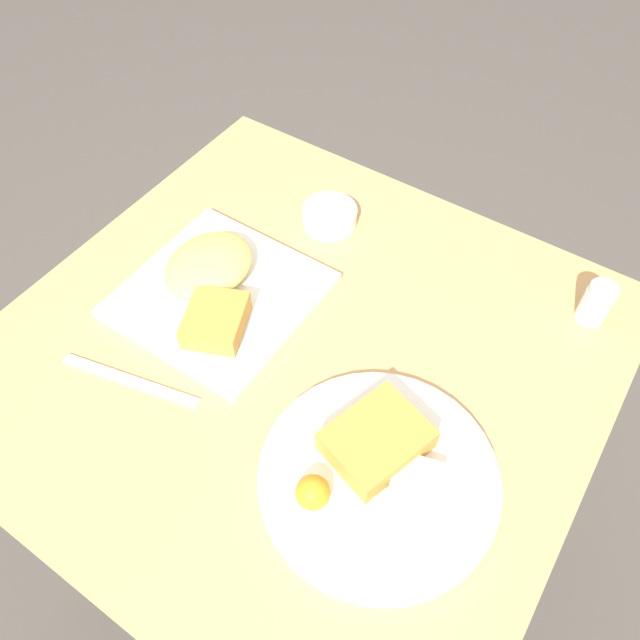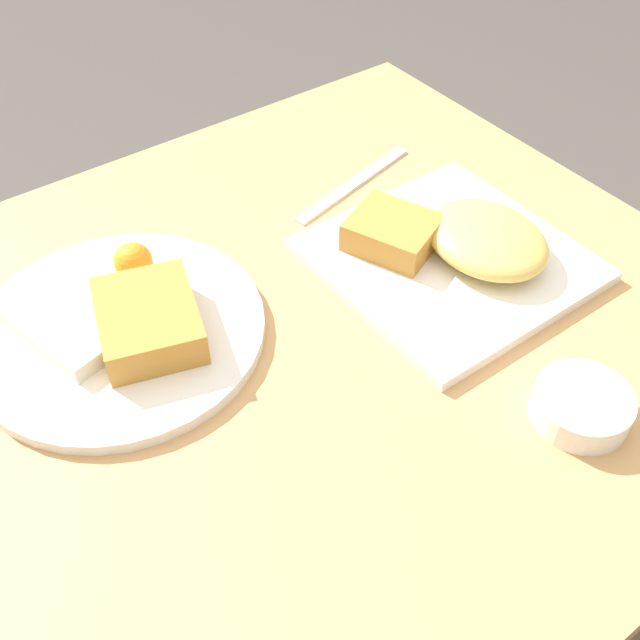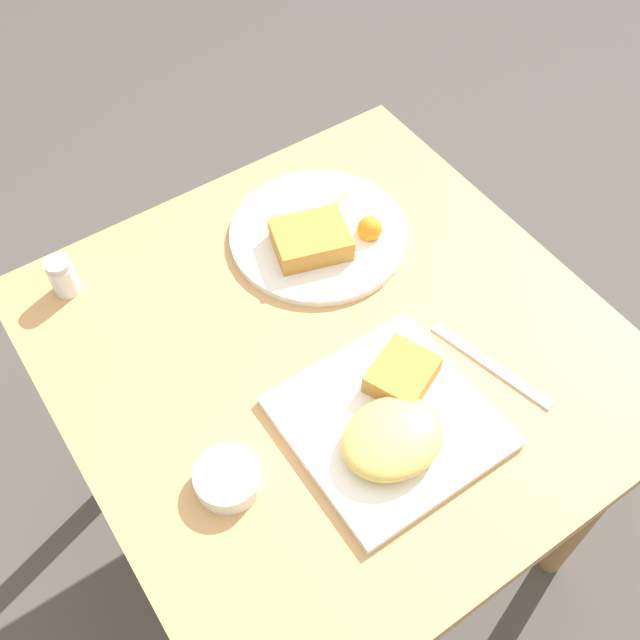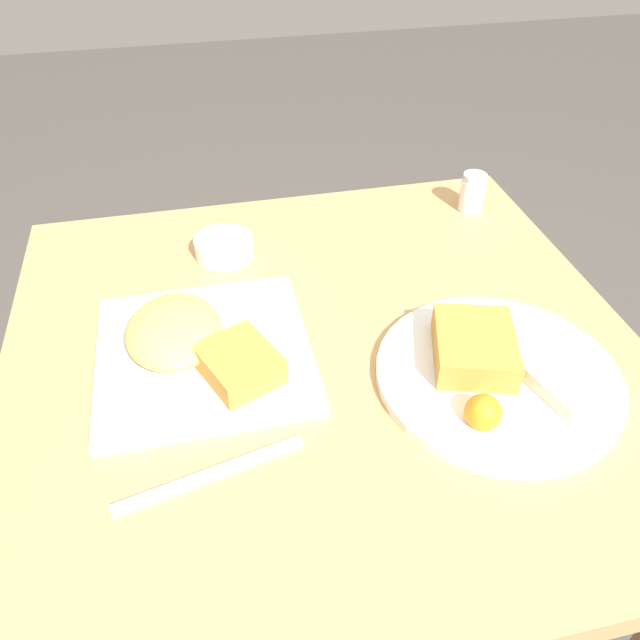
{
  "view_description": "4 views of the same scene",
  "coord_description": "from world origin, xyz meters",
  "px_view_note": "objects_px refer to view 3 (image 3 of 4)",
  "views": [
    {
      "loc": [
        0.42,
        0.32,
        1.49
      ],
      "look_at": [
        -0.04,
        0.01,
        0.77
      ],
      "focal_mm": 35.0,
      "sensor_mm": 36.0,
      "label": 1
    },
    {
      "loc": [
        -0.46,
        0.35,
        1.31
      ],
      "look_at": [
        -0.02,
        0.03,
        0.75
      ],
      "focal_mm": 42.0,
      "sensor_mm": 36.0,
      "label": 2
    },
    {
      "loc": [
        -0.39,
        -0.53,
        1.7
      ],
      "look_at": [
        0.0,
        0.04,
        0.75
      ],
      "focal_mm": 42.0,
      "sensor_mm": 36.0,
      "label": 3
    },
    {
      "loc": [
        0.6,
        -0.14,
        1.3
      ],
      "look_at": [
        -0.01,
        -0.01,
        0.77
      ],
      "focal_mm": 35.0,
      "sensor_mm": 36.0,
      "label": 4
    }
  ],
  "objects_px": {
    "plate_oval_far": "(318,233)",
    "butter_knife": "(491,365)",
    "plate_square_near": "(392,421)",
    "sauce_ramekin": "(228,478)",
    "salt_shaker": "(63,278)"
  },
  "relations": [
    {
      "from": "plate_oval_far",
      "to": "butter_knife",
      "type": "relative_size",
      "value": 1.43
    },
    {
      "from": "plate_square_near",
      "to": "sauce_ramekin",
      "type": "bearing_deg",
      "value": 166.06
    },
    {
      "from": "salt_shaker",
      "to": "butter_knife",
      "type": "xyz_separation_m",
      "value": [
        0.48,
        -0.5,
        -0.03
      ]
    },
    {
      "from": "sauce_ramekin",
      "to": "butter_knife",
      "type": "bearing_deg",
      "value": -7.89
    },
    {
      "from": "plate_square_near",
      "to": "butter_knife",
      "type": "height_order",
      "value": "plate_square_near"
    },
    {
      "from": "plate_square_near",
      "to": "sauce_ramekin",
      "type": "height_order",
      "value": "plate_square_near"
    },
    {
      "from": "plate_square_near",
      "to": "salt_shaker",
      "type": "bearing_deg",
      "value": 119.41
    },
    {
      "from": "plate_oval_far",
      "to": "plate_square_near",
      "type": "bearing_deg",
      "value": -108.31
    },
    {
      "from": "salt_shaker",
      "to": "butter_knife",
      "type": "distance_m",
      "value": 0.69
    },
    {
      "from": "plate_square_near",
      "to": "plate_oval_far",
      "type": "bearing_deg",
      "value": 71.69
    },
    {
      "from": "salt_shaker",
      "to": "butter_knife",
      "type": "relative_size",
      "value": 0.32
    },
    {
      "from": "plate_square_near",
      "to": "butter_knife",
      "type": "xyz_separation_m",
      "value": [
        0.19,
        -0.0,
        -0.02
      ]
    },
    {
      "from": "plate_oval_far",
      "to": "salt_shaker",
      "type": "height_order",
      "value": "salt_shaker"
    },
    {
      "from": "plate_oval_far",
      "to": "salt_shaker",
      "type": "distance_m",
      "value": 0.43
    },
    {
      "from": "plate_oval_far",
      "to": "butter_knife",
      "type": "height_order",
      "value": "plate_oval_far"
    }
  ]
}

